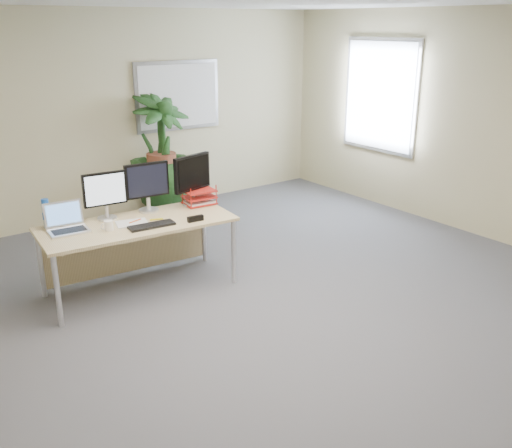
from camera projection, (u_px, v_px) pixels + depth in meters
floor at (291, 340)px, 4.76m from camera, size 8.00×8.00×0.00m
back_wall at (96, 118)px, 7.35m from camera, size 7.00×0.04×2.70m
whiteboard at (178, 96)px, 7.93m from camera, size 1.30×0.04×0.95m
window at (380, 96)px, 7.93m from camera, size 0.04×1.30×1.55m
desk at (135, 234)px, 5.58m from camera, size 1.89×0.93×0.70m
floor_plant at (161, 160)px, 7.74m from camera, size 1.08×1.08×1.50m
monitor_left at (105, 193)px, 5.46m from camera, size 0.42×0.19×0.47m
monitor_right at (147, 184)px, 5.68m from camera, size 0.45×0.20×0.50m
monitor_dark at (192, 177)px, 5.88m from camera, size 0.47×0.22×0.53m
laptop at (67, 224)px, 5.23m from camera, size 0.37×0.33×0.25m
keyboard at (152, 226)px, 5.33m from camera, size 0.44×0.18×0.02m
coffee_mug at (108, 226)px, 5.23m from camera, size 0.12×0.08×0.09m
spiral_notebook at (132, 223)px, 5.41m from camera, size 0.33×0.28×0.01m
orange_pen at (135, 221)px, 5.44m from camera, size 0.14×0.05×0.01m
yellow_highlighter at (156, 219)px, 5.51m from camera, size 0.12×0.05×0.02m
water_bottle at (46, 214)px, 5.27m from camera, size 0.07×0.07×0.28m
letter_tray at (199, 198)px, 5.97m from camera, size 0.34×0.27×0.15m
stapler at (195, 219)px, 5.47m from camera, size 0.16×0.06×0.05m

